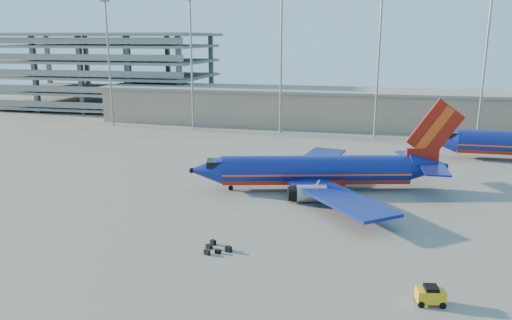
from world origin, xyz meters
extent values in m
plane|color=slate|center=(0.00, 0.00, 0.00)|extent=(220.00, 220.00, 0.00)
cube|color=gray|center=(10.00, 58.00, 4.00)|extent=(120.00, 15.00, 8.00)
cube|color=slate|center=(10.00, 58.00, 8.20)|extent=(122.00, 16.00, 0.60)
cube|color=slate|center=(-62.00, 74.00, 1.00)|extent=(60.00, 30.00, 0.70)
cube|color=slate|center=(-62.00, 74.00, 5.20)|extent=(60.00, 30.00, 0.70)
cube|color=slate|center=(-62.00, 74.00, 9.40)|extent=(60.00, 30.00, 0.70)
cube|color=slate|center=(-62.00, 74.00, 13.60)|extent=(60.00, 30.00, 0.70)
cube|color=slate|center=(-62.00, 74.00, 17.80)|extent=(60.00, 30.00, 0.70)
cube|color=slate|center=(-62.00, 74.00, 21.00)|extent=(62.00, 32.00, 0.80)
cube|color=slate|center=(-62.00, 87.00, 10.50)|extent=(1.20, 1.20, 21.00)
cylinder|color=gray|center=(-45.00, 46.00, 14.00)|extent=(0.44, 0.44, 28.00)
cube|color=gray|center=(-45.00, 46.00, 28.30)|extent=(1.60, 1.60, 0.70)
cylinder|color=gray|center=(-25.00, 46.00, 14.00)|extent=(0.44, 0.44, 28.00)
cylinder|color=gray|center=(-5.00, 46.00, 14.00)|extent=(0.44, 0.44, 28.00)
cylinder|color=gray|center=(15.00, 46.00, 14.00)|extent=(0.44, 0.44, 28.00)
cylinder|color=gray|center=(35.00, 46.00, 14.00)|extent=(0.44, 0.44, 28.00)
cylinder|color=navy|center=(7.24, 5.92, 2.82)|extent=(25.27, 10.04, 3.87)
cube|color=maroon|center=(7.24, 5.92, 1.83)|extent=(25.09, 9.33, 1.36)
cube|color=#E94813|center=(7.24, 5.92, 2.56)|extent=(25.28, 10.08, 0.23)
cone|color=navy|center=(-7.03, 2.22, 2.82)|extent=(5.22, 4.85, 3.87)
cube|color=black|center=(-5.72, 2.56, 3.82)|extent=(3.11, 3.26, 0.84)
cone|color=navy|center=(22.03, 9.75, 3.19)|extent=(6.24, 5.11, 3.87)
cube|color=maroon|center=(21.22, 9.54, 4.60)|extent=(4.40, 1.66, 2.30)
cube|color=maroon|center=(22.63, 9.90, 8.26)|extent=(7.52, 2.25, 8.35)
cube|color=#E94813|center=(22.43, 9.85, 8.26)|extent=(5.05, 1.71, 6.55)
cube|color=navy|center=(20.73, 13.08, 3.77)|extent=(5.80, 7.39, 0.23)
cube|color=navy|center=(22.51, 6.20, 3.77)|extent=(3.43, 6.83, 0.23)
cube|color=navy|center=(6.46, 15.22, 1.88)|extent=(7.83, 16.85, 0.37)
cube|color=navy|center=(11.07, -2.60, 1.88)|extent=(14.19, 15.94, 0.37)
cube|color=maroon|center=(7.75, 6.05, 1.41)|extent=(7.10, 5.52, 1.05)
cylinder|color=gray|center=(4.66, 10.87, 1.20)|extent=(4.20, 3.07, 2.20)
cylinder|color=gray|center=(7.39, 0.34, 1.20)|extent=(4.20, 3.07, 2.20)
cylinder|color=gray|center=(-3.90, 3.04, 0.58)|extent=(0.31, 0.31, 1.15)
cylinder|color=black|center=(-3.90, 3.04, 0.33)|extent=(0.71, 0.42, 0.67)
cylinder|color=black|center=(8.08, 8.95, 0.44)|extent=(0.99, 0.78, 0.88)
cylinder|color=black|center=(9.44, 3.68, 0.44)|extent=(0.99, 0.78, 0.88)
cone|color=navy|center=(26.35, 30.15, 2.97)|extent=(4.68, 4.14, 4.07)
cube|color=black|center=(27.78, 30.17, 4.01)|extent=(2.69, 2.90, 0.88)
cube|color=gold|center=(19.47, -22.17, 0.76)|extent=(2.30, 1.54, 1.01)
cube|color=black|center=(19.47, -22.17, 1.37)|extent=(1.18, 1.26, 0.35)
cylinder|color=black|center=(18.58, -21.75, 0.26)|extent=(0.55, 0.26, 0.53)
cylinder|color=black|center=(18.76, -22.85, 0.26)|extent=(0.55, 0.26, 0.53)
cylinder|color=black|center=(20.18, -21.49, 0.26)|extent=(0.55, 0.26, 0.53)
cylinder|color=black|center=(20.36, -22.59, 0.26)|extent=(0.55, 0.26, 0.53)
cube|color=black|center=(-0.40, -17.43, 0.23)|extent=(0.70, 0.54, 0.47)
cube|color=black|center=(1.43, -16.36, 0.27)|extent=(0.71, 0.51, 0.54)
cube|color=black|center=(0.54, -16.94, 0.19)|extent=(0.59, 0.37, 0.38)
cube|color=black|center=(-0.65, -16.02, 0.20)|extent=(0.74, 0.63, 0.40)
cube|color=black|center=(-0.57, -15.02, 0.25)|extent=(0.65, 0.60, 0.49)
cube|color=black|center=(1.28, -15.92, 0.21)|extent=(0.48, 0.37, 0.41)
camera|label=1|loc=(14.25, -59.39, 20.25)|focal=35.00mm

